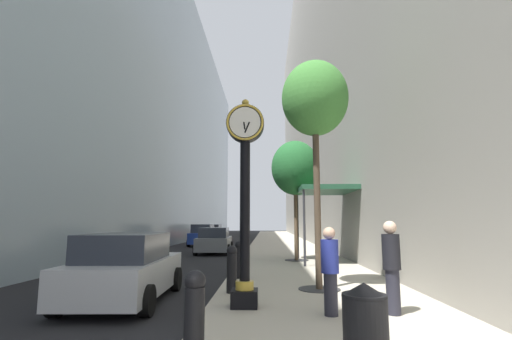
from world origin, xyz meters
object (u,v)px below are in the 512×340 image
(street_tree_near, at_px, (315,101))
(car_red_mid, at_px, (213,232))
(car_blue_near, at_px, (203,235))
(street_clock, at_px, (245,189))
(street_tree_mid_near, at_px, (295,168))
(car_grey_far, at_px, (214,241))
(pedestrian_by_clock, at_px, (330,268))
(bollard_third, at_px, (232,268))
(bollard_fourth, at_px, (239,258))
(trash_bin, at_px, (366,328))
(car_silver_trailing, at_px, (126,269))
(bollard_nearest, at_px, (194,317))
(pedestrian_walking, at_px, (392,264))

(street_tree_near, xyz_separation_m, car_red_mid, (-7.28, 30.51, -4.50))
(street_tree_near, bearing_deg, car_blue_near, 108.31)
(street_clock, xyz_separation_m, car_blue_near, (-4.68, 21.78, -1.78))
(street_tree_mid_near, distance_m, car_grey_far, 8.03)
(pedestrian_by_clock, relative_size, car_grey_far, 0.35)
(car_blue_near, bearing_deg, bollard_third, -78.12)
(bollard_fourth, height_order, trash_bin, bollard_fourth)
(car_red_mid, height_order, car_silver_trailing, car_red_mid)
(car_silver_trailing, bearing_deg, bollard_third, 11.65)
(bollard_nearest, bearing_deg, street_clock, 82.74)
(bollard_fourth, distance_m, car_grey_far, 11.18)
(bollard_third, relative_size, car_blue_near, 0.29)
(street_tree_near, bearing_deg, trash_bin, -92.48)
(street_tree_mid_near, relative_size, car_grey_far, 1.21)
(car_grey_far, bearing_deg, bollard_nearest, -82.66)
(bollard_fourth, xyz_separation_m, pedestrian_walking, (3.32, -4.47, 0.34))
(street_tree_mid_near, bearing_deg, pedestrian_walking, -83.95)
(street_tree_mid_near, bearing_deg, bollard_fourth, -112.42)
(street_clock, distance_m, street_tree_mid_near, 9.78)
(street_tree_mid_near, height_order, car_silver_trailing, street_tree_mid_near)
(bollard_third, height_order, car_silver_trailing, car_silver_trailing)
(bollard_fourth, bearing_deg, street_clock, -83.93)
(trash_bin, distance_m, car_blue_near, 25.99)
(bollard_nearest, height_order, pedestrian_walking, pedestrian_walking)
(pedestrian_walking, bearing_deg, car_red_mid, 104.13)
(bollard_third, height_order, car_grey_far, car_grey_far)
(trash_bin, height_order, car_silver_trailing, car_silver_trailing)
(street_tree_near, bearing_deg, bollard_fourth, 140.53)
(street_tree_mid_near, distance_m, trash_bin, 13.40)
(street_clock, bearing_deg, trash_bin, -64.88)
(street_clock, distance_m, pedestrian_by_clock, 2.41)
(car_grey_far, relative_size, car_silver_trailing, 1.11)
(car_grey_far, bearing_deg, street_tree_mid_near, -49.77)
(street_tree_mid_near, relative_size, car_red_mid, 1.29)
(pedestrian_by_clock, relative_size, car_blue_near, 0.41)
(pedestrian_by_clock, height_order, car_silver_trailing, pedestrian_by_clock)
(street_tree_near, xyz_separation_m, car_blue_near, (-6.53, 19.72, -4.47))
(pedestrian_by_clock, xyz_separation_m, car_blue_near, (-6.37, 22.44, -0.19))
(street_clock, distance_m, car_silver_trailing, 3.59)
(pedestrian_walking, height_order, car_silver_trailing, pedestrian_walking)
(pedestrian_by_clock, relative_size, car_red_mid, 0.38)
(bollard_nearest, relative_size, pedestrian_by_clock, 0.70)
(street_tree_mid_near, height_order, pedestrian_walking, street_tree_mid_near)
(street_clock, height_order, car_grey_far, street_clock)
(bollard_fourth, distance_m, car_red_mid, 29.08)
(bollard_nearest, relative_size, bollard_third, 1.00)
(street_tree_mid_near, bearing_deg, street_clock, -101.10)
(bollard_third, distance_m, bollard_fourth, 2.40)
(street_tree_near, distance_m, street_tree_mid_near, 7.41)
(bollard_third, height_order, street_tree_near, street_tree_near)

